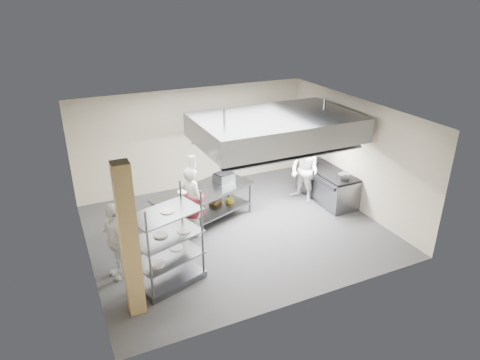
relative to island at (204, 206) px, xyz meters
name	(u,v)px	position (x,y,z in m)	size (l,w,h in m)	color
floor	(236,230)	(0.58, -0.70, -0.46)	(7.00, 7.00, 0.00)	#29292B
ceiling	(235,114)	(0.58, -0.70, 2.54)	(7.00, 7.00, 0.00)	silver
wall_back	(194,139)	(0.58, 2.30, 1.04)	(7.00, 7.00, 0.00)	#BDB196
wall_left	(81,203)	(-2.92, -0.70, 1.04)	(6.00, 6.00, 0.00)	#BDB196
wall_right	(354,153)	(4.08, -0.70, 1.04)	(6.00, 6.00, 0.00)	#BDB196
column	(129,242)	(-2.32, -2.60, 1.04)	(0.30, 0.30, 3.00)	tan
exhaust_hood	(276,127)	(1.88, -0.30, 1.94)	(4.00, 2.50, 0.60)	gray
hood_strip_a	(244,145)	(0.98, -0.30, 1.62)	(1.60, 0.12, 0.04)	white
hood_strip_b	(306,135)	(2.78, -0.30, 1.62)	(1.60, 0.12, 0.04)	white
wall_shelf	(251,132)	(2.38, 2.14, 1.04)	(1.50, 0.28, 0.04)	gray
island	(204,206)	(0.00, 0.00, 0.00)	(2.61, 1.09, 0.91)	slate
island_worktop	(203,192)	(0.00, 0.00, 0.42)	(2.61, 1.09, 0.06)	gray
island_undershelf	(204,212)	(0.00, 0.00, -0.16)	(2.41, 0.98, 0.04)	slate
pass_rack	(167,240)	(-1.52, -2.04, 0.55)	(1.33, 0.78, 2.00)	slate
cooking_range	(327,186)	(3.66, -0.20, -0.04)	(0.80, 2.00, 0.84)	slate
range_top	(328,171)	(3.66, -0.20, 0.41)	(0.78, 1.96, 0.06)	black
chef_head	(192,201)	(-0.44, -0.41, 0.43)	(0.65, 0.43, 1.78)	silver
chef_line	(304,171)	(3.00, -0.01, 0.45)	(0.88, 0.69, 1.81)	white
chef_plating	(116,240)	(-2.41, -1.35, 0.39)	(1.00, 0.41, 1.70)	silver
griddle	(224,178)	(0.68, 0.28, 0.57)	(0.48, 0.37, 0.24)	slate
wicker_basket	(215,201)	(0.43, 0.30, -0.07)	(0.31, 0.22, 0.14)	olive
stockpot	(345,176)	(3.69, -0.91, 0.53)	(0.26, 0.26, 0.18)	gray
plate_stack	(169,256)	(-1.52, -2.04, 0.18)	(0.28, 0.28, 0.05)	white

